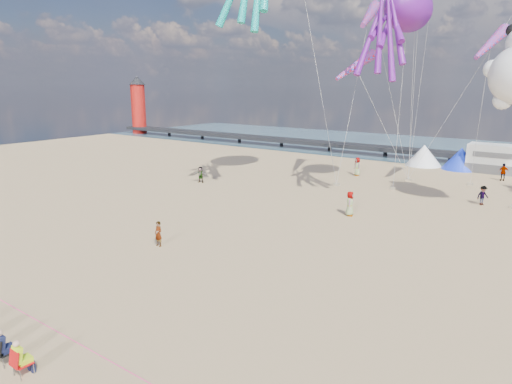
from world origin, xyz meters
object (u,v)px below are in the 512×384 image
beachgoer_4 (201,175)px  kite_octopus_purple (408,9)px  standing_person (158,234)px  beachgoer_2 (483,195)px  windsock_mid (491,43)px  windsock_right (355,66)px  sandbag_d (470,184)px  sandbag_e (408,180)px  tent_white (424,155)px  beachgoer_6 (350,204)px  windsock_left (369,16)px  lighthouse (139,109)px  sandbag_b (393,188)px  beachgoer_0 (357,167)px  tent_blue (461,159)px  sandbag_a (336,184)px  motorhome_0 (502,159)px  beachgoer_3 (503,172)px

beachgoer_4 → kite_octopus_purple: size_ratio=0.16×
standing_person → beachgoer_2: (13.41, 21.10, 0.02)m
windsock_mid → windsock_right: bearing=-138.1°
sandbag_d → sandbag_e: size_ratio=1.00×
tent_white → sandbag_d: bearing=-50.4°
beachgoer_4 → beachgoer_6: (16.31, -2.04, 0.12)m
tent_white → windsock_left: windsock_left is taller
standing_person → beachgoer_2: size_ratio=0.97×
standing_person → beachgoer_4: 17.52m
sandbag_e → windsock_right: 13.39m
sandbag_d → sandbag_e: 5.47m
lighthouse → tent_white: lighthouse is taller
beachgoer_2 → sandbag_d: (-2.29, 7.08, -0.66)m
beachgoer_4 → sandbag_b: beachgoer_4 is taller
beachgoer_0 → kite_octopus_purple: 16.37m
tent_blue → sandbag_a: 17.18m
motorhome_0 → sandbag_e: bearing=-125.2°
tent_blue → sandbag_e: tent_blue is taller
standing_person → motorhome_0: bearing=73.9°
sandbag_b → windsock_mid: 13.86m
kite_octopus_purple → tent_white: bearing=75.7°
beachgoer_2 → sandbag_b: (-7.48, 1.17, -0.66)m
tent_blue → beachgoer_6: (-2.16, -23.88, -0.31)m
standing_person → kite_octopus_purple: (6.85, 20.13, 14.06)m
windsock_right → sandbag_a: bearing=162.1°
tent_white → windsock_right: (-1.20, -17.37, 9.38)m
beachgoer_4 → windsock_right: size_ratio=0.35×
tent_blue → tent_white: bearing=180.0°
sandbag_a → kite_octopus_purple: size_ratio=0.05×
lighthouse → standing_person: size_ratio=6.05×
sandbag_d → windsock_mid: bearing=-74.5°
standing_person → beachgoer_0: beachgoer_0 is taller
beachgoer_2 → windsock_left: 17.16m
tent_blue → sandbag_d: size_ratio=8.00×
beachgoer_2 → beachgoer_3: 11.08m
tent_blue → beachgoer_3: (4.78, -4.04, -0.35)m
beachgoer_2 → sandbag_b: bearing=121.1°
beachgoer_6 → motorhome_0: bearing=-29.7°
beachgoer_0 → kite_octopus_purple: kite_octopus_purple is taller
beachgoer_2 → beachgoer_6: bearing=-179.0°
beachgoer_3 → windsock_left: bearing=20.4°
kite_octopus_purple → windsock_right: (-3.58, -1.27, -4.22)m
standing_person → lighthouse: bearing=143.8°
beachgoer_4 → sandbag_e: bearing=26.5°
tent_white → kite_octopus_purple: 21.21m
beachgoer_3 → sandbag_d: bearing=33.8°
sandbag_a → windsock_mid: 16.83m
sandbag_d → sandbag_e: (-5.30, -1.37, 0.00)m
beachgoer_3 → sandbag_a: (-12.10, -11.47, -0.74)m
motorhome_0 → beachgoer_3: (0.78, -4.04, -0.65)m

